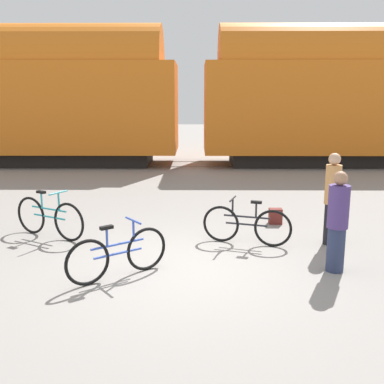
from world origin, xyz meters
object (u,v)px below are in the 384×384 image
at_px(bicycle_teal, 49,218).
at_px(person_in_tan, 332,198).
at_px(bicycle_black, 246,225).
at_px(freight_train, 191,93).
at_px(backpack, 275,216).
at_px(bicycle_blue, 118,254).
at_px(person_in_purple, 338,222).

bearing_deg(bicycle_teal, person_in_tan, -3.96).
xyz_separation_m(bicycle_black, bicycle_teal, (-3.85, 0.39, 0.03)).
xyz_separation_m(freight_train, backpack, (1.98, -8.97, -2.74)).
relative_size(bicycle_blue, bicycle_teal, 0.87).
relative_size(bicycle_teal, backpack, 4.72).
bearing_deg(backpack, person_in_tan, -60.65).
height_order(bicycle_black, backpack, bicycle_black).
height_order(bicycle_teal, person_in_tan, person_in_tan).
xyz_separation_m(person_in_purple, person_in_tan, (0.31, 1.35, 0.08)).
bearing_deg(backpack, bicycle_blue, -134.04).
distance_m(freight_train, bicycle_teal, 10.64).
distance_m(freight_train, bicycle_black, 10.76).
distance_m(bicycle_teal, person_in_tan, 5.46).
relative_size(freight_train, bicycle_teal, 18.14).
xyz_separation_m(bicycle_blue, backpack, (2.94, 3.04, -0.20)).
height_order(bicycle_blue, person_in_purple, person_in_purple).
bearing_deg(freight_train, person_in_tan, -75.07).
xyz_separation_m(freight_train, bicycle_black, (1.18, -10.39, -2.54)).
bearing_deg(person_in_purple, bicycle_black, -84.11).
bearing_deg(person_in_tan, backpack, -16.71).
height_order(bicycle_teal, person_in_purple, person_in_purple).
xyz_separation_m(bicycle_teal, person_in_purple, (5.12, -1.72, 0.41)).
bearing_deg(bicycle_blue, bicycle_teal, 130.27).
relative_size(bicycle_black, person_in_tan, 0.94).
bearing_deg(bicycle_teal, bicycle_black, -5.83).
bearing_deg(person_in_purple, bicycle_blue, -32.91).
height_order(freight_train, bicycle_blue, freight_train).
distance_m(freight_train, bicycle_blue, 12.31).
bearing_deg(freight_train, person_in_purple, -78.16).
relative_size(freight_train, person_in_tan, 16.77).
relative_size(person_in_purple, backpack, 4.76).
bearing_deg(bicycle_black, freight_train, 96.50).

